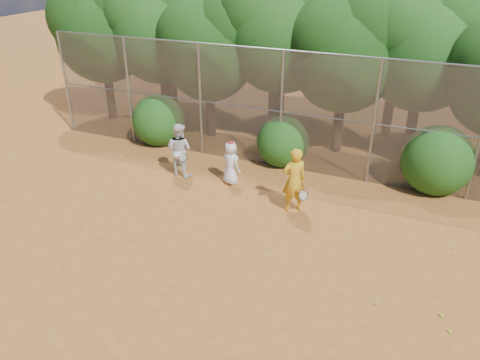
% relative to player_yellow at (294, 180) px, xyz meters
% --- Properties ---
extents(ground, '(80.00, 80.00, 0.00)m').
position_rel_player_yellow_xyz_m(ground, '(-0.31, -3.34, -0.97)').
color(ground, '#945321').
rests_on(ground, ground).
extents(fence_back, '(20.05, 0.09, 4.03)m').
position_rel_player_yellow_xyz_m(fence_back, '(-0.43, 2.66, 1.08)').
color(fence_back, gray).
rests_on(fence_back, ground).
extents(tree_0, '(4.38, 3.81, 6.00)m').
position_rel_player_yellow_xyz_m(tree_0, '(-9.76, 4.70, 2.96)').
color(tree_0, black).
rests_on(tree_0, ground).
extents(tree_1, '(4.64, 4.03, 6.35)m').
position_rel_player_yellow_xyz_m(tree_1, '(-7.25, 5.21, 3.20)').
color(tree_1, black).
rests_on(tree_1, ground).
extents(tree_2, '(3.99, 3.47, 5.47)m').
position_rel_player_yellow_xyz_m(tree_2, '(-4.76, 4.50, 2.62)').
color(tree_2, black).
rests_on(tree_2, ground).
extents(tree_3, '(4.89, 4.26, 6.70)m').
position_rel_player_yellow_xyz_m(tree_3, '(-2.25, 5.51, 3.43)').
color(tree_3, black).
rests_on(tree_3, ground).
extents(tree_4, '(4.19, 3.64, 5.73)m').
position_rel_player_yellow_xyz_m(tree_4, '(0.24, 4.90, 2.79)').
color(tree_4, black).
rests_on(tree_4, ground).
extents(tree_5, '(4.51, 3.92, 6.17)m').
position_rel_player_yellow_xyz_m(tree_5, '(2.75, 5.70, 3.08)').
color(tree_5, black).
rests_on(tree_5, ground).
extents(tree_9, '(4.83, 4.20, 6.62)m').
position_rel_player_yellow_xyz_m(tree_9, '(-8.25, 7.51, 3.37)').
color(tree_9, black).
rests_on(tree_9, ground).
extents(tree_10, '(5.15, 4.48, 7.06)m').
position_rel_player_yellow_xyz_m(tree_10, '(-3.25, 7.71, 3.66)').
color(tree_10, black).
rests_on(tree_10, ground).
extents(tree_11, '(4.64, 4.03, 6.35)m').
position_rel_player_yellow_xyz_m(tree_11, '(1.75, 7.31, 3.20)').
color(tree_11, black).
rests_on(tree_11, ground).
extents(bush_0, '(2.00, 2.00, 2.00)m').
position_rel_player_yellow_xyz_m(bush_0, '(-6.31, 2.96, 0.03)').
color(bush_0, '#164711').
rests_on(bush_0, ground).
extents(bush_1, '(1.80, 1.80, 1.80)m').
position_rel_player_yellow_xyz_m(bush_1, '(-1.31, 2.96, -0.07)').
color(bush_1, '#164711').
rests_on(bush_1, ground).
extents(bush_2, '(2.20, 2.20, 2.20)m').
position_rel_player_yellow_xyz_m(bush_2, '(3.69, 2.96, 0.13)').
color(bush_2, '#164711').
rests_on(bush_2, ground).
extents(player_yellow, '(0.92, 0.80, 1.94)m').
position_rel_player_yellow_xyz_m(player_yellow, '(0.00, 0.00, 0.00)').
color(player_yellow, gold).
rests_on(player_yellow, ground).
extents(player_teen, '(0.83, 0.72, 1.46)m').
position_rel_player_yellow_xyz_m(player_teen, '(-2.34, 0.86, -0.24)').
color(player_teen, white).
rests_on(player_teen, ground).
extents(player_white, '(0.93, 0.77, 1.81)m').
position_rel_player_yellow_xyz_m(player_white, '(-4.16, 0.76, -0.07)').
color(player_white, silver).
rests_on(player_white, ground).
extents(ball_0, '(0.07, 0.07, 0.07)m').
position_rel_player_yellow_xyz_m(ball_0, '(1.14, -1.69, -0.93)').
color(ball_0, '#AFCE25').
rests_on(ball_0, ground).
extents(ball_1, '(0.07, 0.07, 0.07)m').
position_rel_player_yellow_xyz_m(ball_1, '(1.83, -0.88, -0.93)').
color(ball_1, '#AFCE25').
rests_on(ball_1, ground).
extents(ball_2, '(0.07, 0.07, 0.07)m').
position_rel_player_yellow_xyz_m(ball_2, '(2.86, -3.18, -0.93)').
color(ball_2, '#AFCE25').
rests_on(ball_2, ground).
extents(ball_3, '(0.07, 0.07, 0.07)m').
position_rel_player_yellow_xyz_m(ball_3, '(4.35, -3.43, -0.93)').
color(ball_3, '#AFCE25').
rests_on(ball_3, ground).
extents(ball_4, '(0.07, 0.07, 0.07)m').
position_rel_player_yellow_xyz_m(ball_4, '(0.05, -2.47, -0.93)').
color(ball_4, '#AFCE25').
rests_on(ball_4, ground).
extents(ball_5, '(0.07, 0.07, 0.07)m').
position_rel_player_yellow_xyz_m(ball_5, '(4.36, -0.30, -0.93)').
color(ball_5, '#AFCE25').
rests_on(ball_5, ground).
extents(ball_6, '(0.07, 0.07, 0.07)m').
position_rel_player_yellow_xyz_m(ball_6, '(4.19, -3.01, -0.93)').
color(ball_6, '#AFCE25').
rests_on(ball_6, ground).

